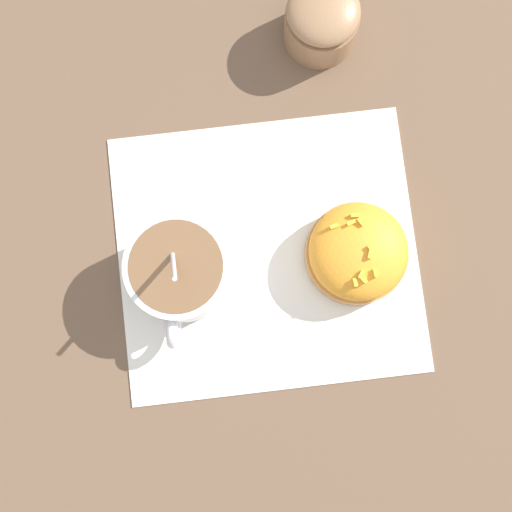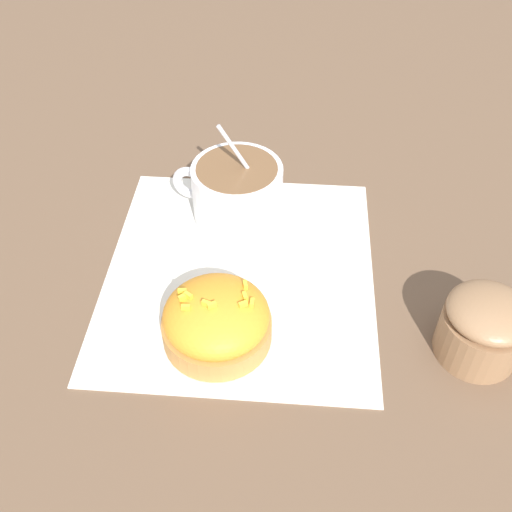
# 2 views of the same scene
# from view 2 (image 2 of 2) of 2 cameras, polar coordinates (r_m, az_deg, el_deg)

# --- Properties ---
(ground_plane) EXTENTS (3.00, 3.00, 0.00)m
(ground_plane) POSITION_cam_2_polar(r_m,az_deg,el_deg) (0.55, -1.53, -1.58)
(ground_plane) COLOR brown
(paper_napkin) EXTENTS (0.27, 0.24, 0.00)m
(paper_napkin) POSITION_cam_2_polar(r_m,az_deg,el_deg) (0.55, -1.53, -1.47)
(paper_napkin) COLOR white
(paper_napkin) RESTS_ON ground_plane
(coffee_cup) EXTENTS (0.09, 0.11, 0.11)m
(coffee_cup) POSITION_cam_2_polar(r_m,az_deg,el_deg) (0.58, -1.90, 6.34)
(coffee_cup) COLOR white
(coffee_cup) RESTS_ON paper_napkin
(frosted_pastry) EXTENTS (0.09, 0.09, 0.05)m
(frosted_pastry) POSITION_cam_2_polar(r_m,az_deg,el_deg) (0.48, -3.78, -6.14)
(frosted_pastry) COLOR #C18442
(frosted_pastry) RESTS_ON paper_napkin
(sugar_bowl) EXTENTS (0.07, 0.07, 0.06)m
(sugar_bowl) POSITION_cam_2_polar(r_m,az_deg,el_deg) (0.50, 20.84, -6.33)
(sugar_bowl) COLOR #99704C
(sugar_bowl) RESTS_ON ground_plane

